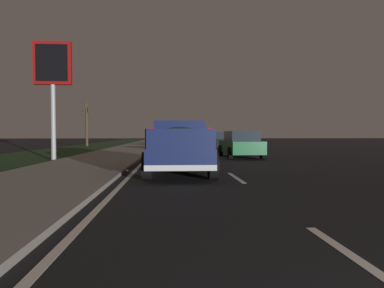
{
  "coord_description": "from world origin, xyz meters",
  "views": [
    {
      "loc": [
        -0.75,
        2.05,
        1.39
      ],
      "look_at": [
        10.83,
        1.3,
        1.02
      ],
      "focal_mm": 30.31,
      "sensor_mm": 36.0,
      "label": 1
    }
  ],
  "objects_px": {
    "sedan_green": "(240,144)",
    "bare_tree_far": "(87,123)",
    "gas_price_sign": "(53,72)",
    "sedan_red": "(205,139)",
    "sedan_black": "(215,141)",
    "pickup_truck": "(179,145)"
  },
  "relations": [
    {
      "from": "sedan_green",
      "to": "bare_tree_far",
      "type": "relative_size",
      "value": 0.87
    },
    {
      "from": "gas_price_sign",
      "to": "bare_tree_far",
      "type": "relative_size",
      "value": 1.2
    },
    {
      "from": "sedan_green",
      "to": "sedan_red",
      "type": "bearing_deg",
      "value": 1.0
    },
    {
      "from": "sedan_red",
      "to": "gas_price_sign",
      "type": "relative_size",
      "value": 0.72
    },
    {
      "from": "sedan_red",
      "to": "sedan_black",
      "type": "height_order",
      "value": "same"
    },
    {
      "from": "gas_price_sign",
      "to": "sedan_black",
      "type": "bearing_deg",
      "value": -43.42
    },
    {
      "from": "pickup_truck",
      "to": "sedan_green",
      "type": "xyz_separation_m",
      "value": [
        7.03,
        -3.74,
        -0.2
      ]
    },
    {
      "from": "pickup_truck",
      "to": "sedan_black",
      "type": "height_order",
      "value": "pickup_truck"
    },
    {
      "from": "sedan_green",
      "to": "sedan_red",
      "type": "distance_m",
      "value": 16.76
    },
    {
      "from": "sedan_red",
      "to": "gas_price_sign",
      "type": "bearing_deg",
      "value": 151.75
    },
    {
      "from": "sedan_green",
      "to": "sedan_red",
      "type": "relative_size",
      "value": 1.01
    },
    {
      "from": "pickup_truck",
      "to": "bare_tree_far",
      "type": "bearing_deg",
      "value": 20.89
    },
    {
      "from": "sedan_red",
      "to": "bare_tree_far",
      "type": "relative_size",
      "value": 0.87
    },
    {
      "from": "pickup_truck",
      "to": "sedan_black",
      "type": "distance_m",
      "value": 16.26
    },
    {
      "from": "sedan_red",
      "to": "bare_tree_far",
      "type": "height_order",
      "value": "bare_tree_far"
    },
    {
      "from": "pickup_truck",
      "to": "bare_tree_far",
      "type": "distance_m",
      "value": 27.37
    },
    {
      "from": "sedan_red",
      "to": "bare_tree_far",
      "type": "xyz_separation_m",
      "value": [
        1.74,
        13.19,
        1.83
      ]
    },
    {
      "from": "pickup_truck",
      "to": "sedan_green",
      "type": "height_order",
      "value": "pickup_truck"
    },
    {
      "from": "sedan_black",
      "to": "bare_tree_far",
      "type": "relative_size",
      "value": 0.87
    },
    {
      "from": "pickup_truck",
      "to": "gas_price_sign",
      "type": "distance_m",
      "value": 9.15
    },
    {
      "from": "pickup_truck",
      "to": "sedan_red",
      "type": "relative_size",
      "value": 1.24
    },
    {
      "from": "pickup_truck",
      "to": "sedan_green",
      "type": "bearing_deg",
      "value": -28.05
    }
  ]
}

